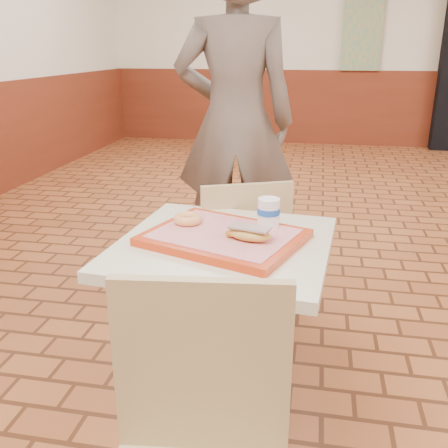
% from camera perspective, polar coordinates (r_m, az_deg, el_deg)
% --- Properties ---
extents(promo_poster, '(0.50, 0.03, 1.20)m').
position_cam_1_polar(promo_poster, '(7.16, 15.61, 21.36)').
color(promo_poster, gray).
rests_on(promo_poster, wainscot_band).
extents(main_table, '(0.68, 0.68, 0.71)m').
position_cam_1_polar(main_table, '(1.73, 0.00, -9.17)').
color(main_table, beige).
rests_on(main_table, ground).
extents(chair_main_back, '(0.49, 0.49, 0.81)m').
position_cam_1_polar(chair_main_back, '(2.17, 1.90, -3.84)').
color(chair_main_back, tan).
rests_on(chair_main_back, ground).
extents(customer, '(0.73, 0.53, 1.83)m').
position_cam_1_polar(customer, '(2.81, 1.27, 11.55)').
color(customer, '#6A5D52').
rests_on(customer, ground).
extents(serving_tray, '(0.48, 0.37, 0.03)m').
position_cam_1_polar(serving_tray, '(1.62, 0.00, -1.51)').
color(serving_tray, red).
rests_on(serving_tray, main_table).
extents(ring_donut, '(0.13, 0.13, 0.03)m').
position_cam_1_polar(ring_donut, '(1.71, -4.18, 0.59)').
color(ring_donut, '#F6A65A').
rests_on(ring_donut, serving_tray).
extents(long_john_donut, '(0.16, 0.10, 0.05)m').
position_cam_1_polar(long_john_donut, '(1.55, 2.80, -1.10)').
color(long_john_donut, gold).
rests_on(long_john_donut, serving_tray).
extents(paper_cup, '(0.08, 0.08, 0.09)m').
position_cam_1_polar(paper_cup, '(1.67, 5.12, 1.38)').
color(paper_cup, white).
rests_on(paper_cup, serving_tray).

